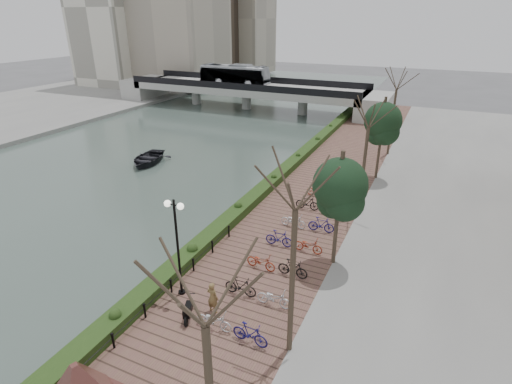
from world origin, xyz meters
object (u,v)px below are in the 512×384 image
Objects in this scene: lamppost at (176,228)px; motorcycle at (188,309)px; pedestrian at (213,298)px; boat at (147,158)px.

lamppost is 3.70m from motorcycle.
pedestrian is 0.33× the size of boat.
pedestrian reaches higher than boat.
motorcycle is at bearing -59.38° from boat.
pedestrian is (2.11, -0.53, -2.85)m from lamppost.
lamppost is at bearing -59.48° from boat.
lamppost is at bearing 112.49° from motorcycle.
boat is at bearing -35.99° from pedestrian.
lamppost is 21.71m from boat.
motorcycle is 0.87× the size of pedestrian.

